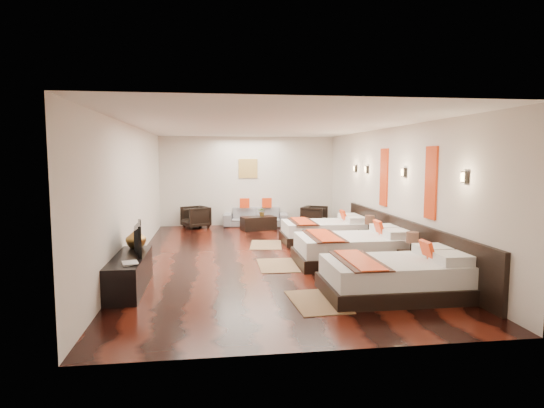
{
  "coord_description": "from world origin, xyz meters",
  "views": [
    {
      "loc": [
        -1.16,
        -9.42,
        2.16
      ],
      "look_at": [
        0.2,
        0.55,
        1.1
      ],
      "focal_mm": 29.57,
      "sensor_mm": 36.0,
      "label": 1
    }
  ],
  "objects": [
    {
      "name": "sconce_lounge",
      "position": [
        2.7,
        2.3,
        1.85
      ],
      "size": [
        0.07,
        0.12,
        0.18
      ],
      "color": "black",
      "rests_on": "right_wall"
    },
    {
      "name": "bed_far",
      "position": [
        1.7,
        1.54,
        0.28
      ],
      "size": [
        2.14,
        1.34,
        0.82
      ],
      "color": "black",
      "rests_on": "floor"
    },
    {
      "name": "bed_near",
      "position": [
        1.7,
        -2.9,
        0.29
      ],
      "size": [
        2.24,
        1.41,
        0.85
      ],
      "color": "black",
      "rests_on": "floor"
    },
    {
      "name": "floor",
      "position": [
        0.0,
        0.0,
        0.0
      ],
      "size": [
        5.5,
        9.5,
        0.01
      ],
      "primitive_type": "cube",
      "color": "black",
      "rests_on": "ground"
    },
    {
      "name": "jute_mat_near",
      "position": [
        0.39,
        -3.08,
        0.01
      ],
      "size": [
        0.83,
        1.25,
        0.01
      ],
      "primitive_type": "cube",
      "rotation": [
        0.0,
        0.0,
        0.07
      ],
      "color": "olive",
      "rests_on": "floor"
    },
    {
      "name": "ceiling",
      "position": [
        0.0,
        0.0,
        2.8
      ],
      "size": [
        5.5,
        9.5,
        0.01
      ],
      "primitive_type": "cube",
      "color": "white",
      "rests_on": "floor"
    },
    {
      "name": "tv_console",
      "position": [
        -2.5,
        -2.05,
        0.28
      ],
      "size": [
        0.5,
        1.8,
        0.55
      ],
      "primitive_type": "cube",
      "color": "black",
      "rests_on": "floor"
    },
    {
      "name": "nightstand_a",
      "position": [
        2.45,
        -1.84,
        0.28
      ],
      "size": [
        0.41,
        0.41,
        0.81
      ],
      "color": "black",
      "rests_on": "floor"
    },
    {
      "name": "sconce_near",
      "position": [
        2.7,
        -3.0,
        1.85
      ],
      "size": [
        0.07,
        0.12,
        0.18
      ],
      "color": "black",
      "rests_on": "right_wall"
    },
    {
      "name": "orange_panel_a",
      "position": [
        2.73,
        -1.9,
        1.7
      ],
      "size": [
        0.04,
        0.4,
        1.3
      ],
      "primitive_type": "cube",
      "color": "#D86014",
      "rests_on": "right_wall"
    },
    {
      "name": "sofa",
      "position": [
        0.21,
        4.45,
        0.29
      ],
      "size": [
        2.05,
        1.0,
        0.58
      ],
      "primitive_type": "imported",
      "rotation": [
        0.0,
        0.0,
        -0.12
      ],
      "color": "gray",
      "rests_on": "floor"
    },
    {
      "name": "armchair_right",
      "position": [
        2.0,
        4.03,
        0.32
      ],
      "size": [
        0.96,
        0.96,
        0.65
      ],
      "primitive_type": "imported",
      "rotation": [
        0.0,
        0.0,
        1.05
      ],
      "color": "black",
      "rests_on": "floor"
    },
    {
      "name": "left_wall",
      "position": [
        -2.75,
        0.0,
        1.4
      ],
      "size": [
        0.01,
        9.5,
        2.8
      ],
      "primitive_type": "cube",
      "color": "silver",
      "rests_on": "floor"
    },
    {
      "name": "nightstand_b",
      "position": [
        2.44,
        0.38,
        0.29
      ],
      "size": [
        0.42,
        0.42,
        0.82
      ],
      "color": "black",
      "rests_on": "floor"
    },
    {
      "name": "right_wall",
      "position": [
        2.75,
        0.0,
        1.4
      ],
      "size": [
        0.01,
        9.5,
        2.8
      ],
      "primitive_type": "cube",
      "color": "silver",
      "rests_on": "floor"
    },
    {
      "name": "jute_mat_far",
      "position": [
        0.16,
        1.35,
        0.01
      ],
      "size": [
        0.91,
        1.29,
        0.01
      ],
      "primitive_type": "cube",
      "rotation": [
        0.0,
        0.0,
        -0.14
      ],
      "color": "olive",
      "rests_on": "floor"
    },
    {
      "name": "orange_panel_b",
      "position": [
        2.73,
        0.3,
        1.7
      ],
      "size": [
        0.04,
        0.4,
        1.3
      ],
      "primitive_type": "cube",
      "color": "#D86014",
      "rests_on": "right_wall"
    },
    {
      "name": "headboard_panel",
      "position": [
        2.71,
        -0.8,
        0.45
      ],
      "size": [
        0.08,
        6.6,
        0.9
      ],
      "primitive_type": "cube",
      "color": "black",
      "rests_on": "floor"
    },
    {
      "name": "armchair_left",
      "position": [
        -1.65,
        4.31,
        0.33
      ],
      "size": [
        0.98,
        0.97,
        0.67
      ],
      "primitive_type": "imported",
      "rotation": [
        0.0,
        0.0,
        -1.1
      ],
      "color": "black",
      "rests_on": "floor"
    },
    {
      "name": "back_wall",
      "position": [
        0.0,
        4.75,
        1.4
      ],
      "size": [
        5.5,
        0.01,
        2.8
      ],
      "primitive_type": "cube",
      "color": "silver",
      "rests_on": "floor"
    },
    {
      "name": "sconce_mid",
      "position": [
        2.7,
        -0.8,
        1.85
      ],
      "size": [
        0.07,
        0.12,
        0.18
      ],
      "color": "black",
      "rests_on": "right_wall"
    },
    {
      "name": "bed_mid",
      "position": [
        1.7,
        -0.8,
        0.3
      ],
      "size": [
        2.31,
        1.45,
        0.88
      ],
      "color": "black",
      "rests_on": "floor"
    },
    {
      "name": "figurine",
      "position": [
        -2.5,
        -1.33,
        0.74
      ],
      "size": [
        0.37,
        0.37,
        0.37
      ],
      "primitive_type": "imported",
      "rotation": [
        0.0,
        0.0,
        -0.03
      ],
      "color": "brown",
      "rests_on": "tv_console"
    },
    {
      "name": "coffee_table",
      "position": [
        0.21,
        3.67,
        0.2
      ],
      "size": [
        1.09,
        0.74,
        0.4
      ],
      "primitive_type": "cube",
      "rotation": [
        0.0,
        0.0,
        0.26
      ],
      "color": "black",
      "rests_on": "floor"
    },
    {
      "name": "tv",
      "position": [
        -2.45,
        -1.81,
        0.81
      ],
      "size": [
        0.25,
        0.91,
        0.52
      ],
      "primitive_type": "imported",
      "rotation": [
        0.0,
        0.0,
        1.72
      ],
      "color": "black",
      "rests_on": "tv_console"
    },
    {
      "name": "table_plant",
      "position": [
        0.34,
        3.74,
        0.54
      ],
      "size": [
        0.27,
        0.24,
        0.28
      ],
      "primitive_type": "imported",
      "rotation": [
        0.0,
        0.0,
        -0.09
      ],
      "color": "#215B1E",
      "rests_on": "coffee_table"
    },
    {
      "name": "book",
      "position": [
        -2.5,
        -2.61,
        0.56
      ],
      "size": [
        0.3,
        0.35,
        0.03
      ],
      "primitive_type": "imported",
      "rotation": [
        0.0,
        0.0,
        0.28
      ],
      "color": "black",
      "rests_on": "tv_console"
    },
    {
      "name": "gold_artwork",
      "position": [
        0.0,
        4.73,
        1.8
      ],
      "size": [
        0.6,
        0.04,
        0.6
      ],
      "primitive_type": "cube",
      "color": "#AD873F",
      "rests_on": "back_wall"
    },
    {
      "name": "jute_mat_mid",
      "position": [
        0.13,
        -0.76,
        0.01
      ],
      "size": [
        0.77,
        1.21,
        0.01
      ],
      "primitive_type": "cube",
      "rotation": [
        0.0,
        0.0,
        -0.02
      ],
      "color": "olive",
      "rests_on": "floor"
    },
    {
      "name": "sconce_far",
      "position": [
        2.7,
        1.4,
        1.85
      ],
      "size": [
        0.07,
        0.12,
        0.18
      ],
      "color": "black",
      "rests_on": "right_wall"
    }
  ]
}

